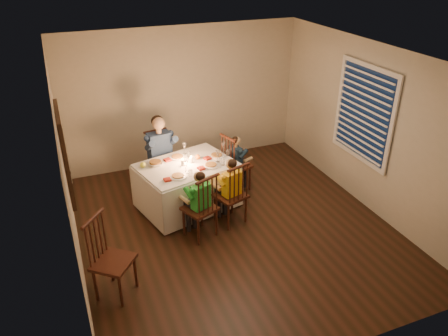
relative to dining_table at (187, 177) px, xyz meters
name	(u,v)px	position (x,y,z in m)	size (l,w,h in m)	color
ground	(234,227)	(0.48, -0.83, -0.55)	(5.00, 5.00, 0.00)	black
wall_left	(66,179)	(-1.77, -0.83, 0.75)	(0.02, 5.00, 2.60)	beige
wall_right	(368,127)	(2.73, -0.83, 0.75)	(0.02, 5.00, 2.60)	beige
wall_back	(183,97)	(0.48, 1.67, 0.75)	(4.50, 0.02, 2.60)	beige
ceiling	(237,56)	(0.48, -0.83, 2.05)	(5.00, 5.00, 0.00)	white
dining_table	(187,177)	(0.00, 0.00, 0.00)	(1.69, 1.39, 0.74)	white
chair_adult	(163,188)	(-0.23, 0.74, -0.55)	(0.43, 0.41, 1.05)	#33100E
chair_near_left	(201,235)	(-0.07, -0.83, -0.55)	(0.43, 0.41, 1.05)	#33100E
chair_near_right	(230,221)	(0.48, -0.67, -0.55)	(0.43, 0.41, 1.05)	#33100E
chair_end	(236,189)	(0.96, 0.22, -0.55)	(0.43, 0.41, 1.05)	#33100E
chair_extra	(118,293)	(-1.42, -1.59, -0.55)	(0.45, 0.43, 1.09)	#33100E
adult	(163,188)	(-0.23, 0.74, -0.55)	(0.51, 0.47, 1.34)	navy
child_green	(201,235)	(-0.07, -0.83, -0.55)	(0.35, 0.32, 1.07)	green
child_yellow	(230,221)	(0.48, -0.67, -0.55)	(0.36, 0.33, 1.09)	yellow
child_teal	(236,189)	(0.96, 0.22, -0.55)	(0.32, 0.29, 1.00)	#1A2D41
setting_adult	(177,157)	(-0.06, 0.28, 0.23)	(0.26, 0.26, 0.02)	white
setting_green	(178,176)	(-0.24, -0.35, 0.23)	(0.26, 0.26, 0.02)	white
setting_yellow	(211,165)	(0.34, -0.19, 0.23)	(0.26, 0.26, 0.02)	white
setting_teal	(217,156)	(0.55, 0.10, 0.23)	(0.26, 0.26, 0.02)	white
candle_left	(183,163)	(-0.06, -0.02, 0.27)	(0.06, 0.06, 0.10)	white
candle_right	(191,160)	(0.09, 0.02, 0.27)	(0.06, 0.06, 0.10)	white
squash	(143,165)	(-0.65, 0.15, 0.27)	(0.09, 0.09, 0.09)	#EEF340
orange_fruit	(198,157)	(0.23, 0.11, 0.26)	(0.08, 0.08, 0.08)	orange
serving_bowl	(155,164)	(-0.46, 0.15, 0.25)	(0.23, 0.23, 0.06)	white
wall_mirror	(65,154)	(-1.74, -0.53, 0.95)	(0.06, 0.95, 1.15)	black
window_blinds	(363,113)	(2.68, -0.73, 0.95)	(0.07, 1.34, 1.54)	#0C1932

